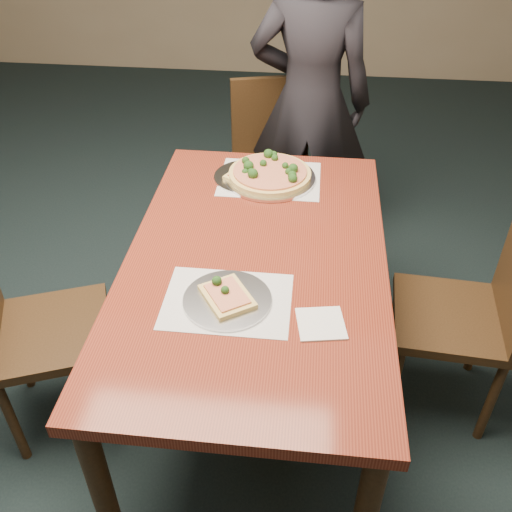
# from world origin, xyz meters

# --- Properties ---
(ground) EXTENTS (8.00, 8.00, 0.00)m
(ground) POSITION_xyz_m (0.00, 0.00, 0.00)
(ground) COLOR black
(ground) RESTS_ON ground
(dining_table) EXTENTS (0.90, 1.50, 0.75)m
(dining_table) POSITION_xyz_m (0.39, 0.17, 0.66)
(dining_table) COLOR maroon
(dining_table) RESTS_ON ground
(chair_far) EXTENTS (0.51, 0.51, 0.91)m
(chair_far) POSITION_xyz_m (0.36, 1.33, 0.52)
(chair_far) COLOR black
(chair_far) RESTS_ON ground
(chair_left) EXTENTS (0.54, 0.54, 0.91)m
(chair_left) POSITION_xyz_m (-0.43, -0.01, 0.52)
(chair_left) COLOR black
(chair_left) RESTS_ON ground
(chair_right) EXTENTS (0.45, 0.45, 0.91)m
(chair_right) POSITION_xyz_m (1.20, 0.25, 0.52)
(chair_right) COLOR black
(chair_right) RESTS_ON ground
(diner) EXTENTS (0.63, 0.44, 1.66)m
(diner) POSITION_xyz_m (0.53, 1.33, 0.83)
(diner) COLOR black
(diner) RESTS_ON ground
(placemat_main) EXTENTS (0.42, 0.32, 0.00)m
(placemat_main) POSITION_xyz_m (0.39, 0.70, 0.75)
(placemat_main) COLOR white
(placemat_main) RESTS_ON dining_table
(placemat_near) EXTENTS (0.40, 0.30, 0.00)m
(placemat_near) POSITION_xyz_m (0.32, -0.07, 0.75)
(placemat_near) COLOR white
(placemat_near) RESTS_ON dining_table
(pizza_pan) EXTENTS (0.38, 0.38, 0.08)m
(pizza_pan) POSITION_xyz_m (0.39, 0.70, 0.77)
(pizza_pan) COLOR silver
(pizza_pan) RESTS_ON dining_table
(slice_plate_near) EXTENTS (0.28, 0.28, 0.06)m
(slice_plate_near) POSITION_xyz_m (0.32, -0.07, 0.76)
(slice_plate_near) COLOR silver
(slice_plate_near) RESTS_ON dining_table
(slice_plate_far) EXTENTS (0.28, 0.28, 0.06)m
(slice_plate_far) POSITION_xyz_m (0.29, 0.70, 0.76)
(slice_plate_far) COLOR silver
(slice_plate_far) RESTS_ON dining_table
(napkin) EXTENTS (0.16, 0.16, 0.01)m
(napkin) POSITION_xyz_m (0.62, -0.14, 0.75)
(napkin) COLOR white
(napkin) RESTS_ON dining_table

